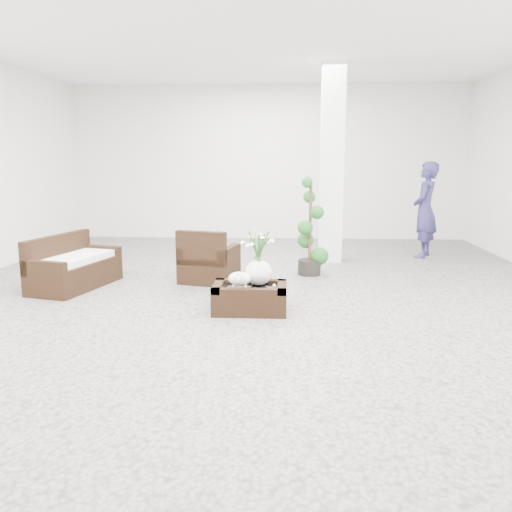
{
  "coord_description": "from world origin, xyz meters",
  "views": [
    {
      "loc": [
        0.36,
        -6.82,
        1.88
      ],
      "look_at": [
        0.0,
        -0.1,
        0.62
      ],
      "focal_mm": 37.07,
      "sensor_mm": 36.0,
      "label": 1
    }
  ],
  "objects_px": {
    "topiary": "(310,228)",
    "loveseat": "(75,262)",
    "coffee_table": "(250,299)",
    "armchair": "(209,255)"
  },
  "relations": [
    {
      "from": "coffee_table",
      "to": "topiary",
      "type": "xyz_separation_m",
      "value": [
        0.83,
        2.13,
        0.61
      ]
    },
    {
      "from": "loveseat",
      "to": "coffee_table",
      "type": "bearing_deg",
      "value": -97.59
    },
    {
      "from": "topiary",
      "to": "loveseat",
      "type": "bearing_deg",
      "value": -163.21
    },
    {
      "from": "topiary",
      "to": "coffee_table",
      "type": "bearing_deg",
      "value": -111.24
    },
    {
      "from": "coffee_table",
      "to": "armchair",
      "type": "bearing_deg",
      "value": 114.65
    },
    {
      "from": "coffee_table",
      "to": "armchair",
      "type": "distance_m",
      "value": 1.76
    },
    {
      "from": "loveseat",
      "to": "topiary",
      "type": "relative_size",
      "value": 0.93
    },
    {
      "from": "loveseat",
      "to": "topiary",
      "type": "distance_m",
      "value": 3.64
    },
    {
      "from": "armchair",
      "to": "topiary",
      "type": "distance_m",
      "value": 1.69
    },
    {
      "from": "armchair",
      "to": "topiary",
      "type": "height_order",
      "value": "topiary"
    }
  ]
}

